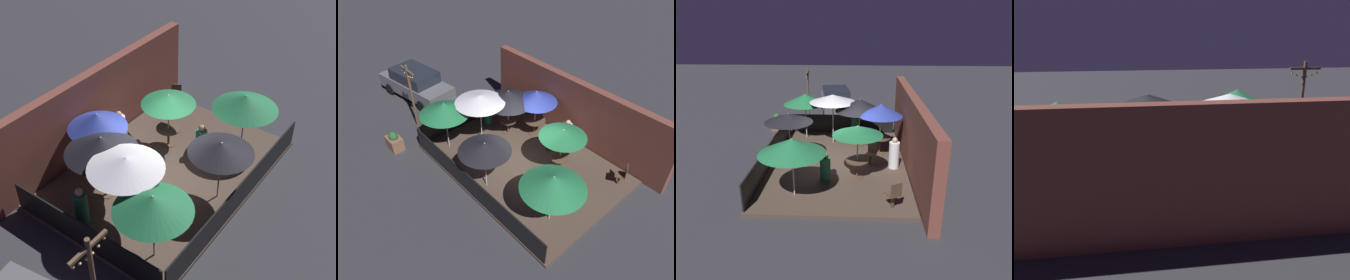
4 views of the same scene
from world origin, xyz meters
TOP-DOWN VIEW (x-y plane):
  - ground_plane at (0.00, 0.00)m, footprint 60.00×60.00m
  - patio_deck at (0.00, 0.00)m, footprint 7.90×5.55m
  - building_wall at (0.00, 3.00)m, footprint 9.50×0.36m
  - fence_front at (0.00, -2.73)m, footprint 7.70×0.05m
  - fence_side_left at (-3.90, 0.00)m, footprint 0.05×5.35m
  - patio_umbrella_0 at (-1.16, 1.81)m, footprint 1.90×1.90m
  - patio_umbrella_1 at (-1.98, 0.90)m, footprint 2.23×2.23m
  - patio_umbrella_2 at (1.26, 0.82)m, footprint 1.87×1.87m
  - patio_umbrella_3 at (-0.02, -1.97)m, footprint 1.97×1.97m
  - patio_umbrella_4 at (-2.38, -0.35)m, footprint 2.17×2.17m
  - patio_umbrella_5 at (-3.01, -1.75)m, footprint 2.12×2.12m
  - patio_umbrella_6 at (2.72, -1.32)m, footprint 2.25×2.25m
  - dining_table_0 at (-1.16, 1.81)m, footprint 0.99×0.99m
  - dining_table_1 at (-1.98, 0.90)m, footprint 0.78×0.78m
  - dining_table_2 at (1.26, 0.82)m, footprint 0.87×0.87m
  - patio_chair_0 at (3.42, 1.99)m, footprint 0.54×0.54m
  - patio_chair_1 at (0.05, 1.40)m, footprint 0.53×0.53m
  - patron_0 at (-3.24, 0.70)m, footprint 0.44×0.44m
  - patron_1 at (0.36, 2.30)m, footprint 0.51×0.51m
  - patron_2 at (1.54, -0.36)m, footprint 0.56×0.56m

SIDE VIEW (x-z plane):
  - ground_plane at x=0.00m, z-range 0.00..0.00m
  - patio_deck at x=0.00m, z-range 0.00..0.12m
  - fence_front at x=0.00m, z-range 0.12..1.07m
  - fence_side_left at x=-3.90m, z-range 0.12..1.07m
  - patio_chair_1 at x=0.05m, z-range 0.16..1.07m
  - patron_2 at x=1.54m, z-range 0.05..1.19m
  - patio_chair_0 at x=3.42m, z-range 0.17..1.12m
  - dining_table_2 at x=1.26m, z-range 0.33..1.03m
  - dining_table_1 at x=-1.98m, z-range 0.33..1.05m
  - patron_1 at x=0.36m, z-range 0.04..1.35m
  - patron_0 at x=-3.24m, z-range 0.05..1.35m
  - dining_table_0 at x=-1.16m, z-range 0.35..1.10m
  - building_wall at x=0.00m, z-range 0.00..2.95m
  - patio_umbrella_6 at x=2.72m, z-range 0.90..2.97m
  - patio_umbrella_2 at x=1.26m, z-range 0.97..3.02m
  - patio_umbrella_3 at x=-0.02m, z-range 1.00..3.11m
  - patio_umbrella_1 at x=-1.98m, z-range 0.97..3.23m
  - patio_umbrella_5 at x=-3.01m, z-range 0.99..3.22m
  - patio_umbrella_0 at x=-1.16m, z-range 0.98..3.23m
  - patio_umbrella_4 at x=-2.38m, z-range 1.12..3.48m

